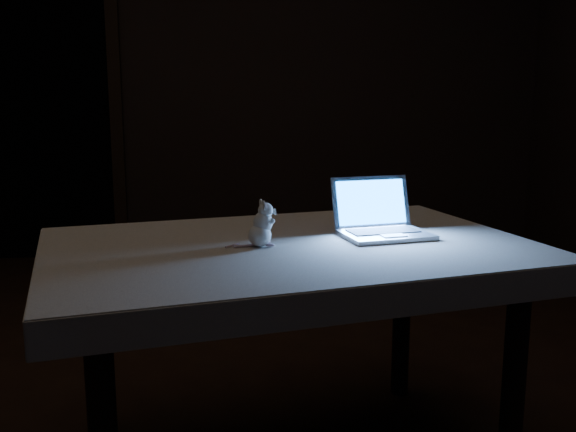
{
  "coord_description": "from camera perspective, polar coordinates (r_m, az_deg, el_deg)",
  "views": [
    {
      "loc": [
        0.08,
        -1.86,
        1.07
      ],
      "look_at": [
        0.26,
        -0.11,
        0.74
      ],
      "focal_mm": 40.0,
      "sensor_mm": 36.0,
      "label": 1
    }
  ],
  "objects": [
    {
      "name": "back_wall",
      "position": [
        4.37,
        -7.04,
        13.53
      ],
      "size": [
        4.5,
        0.04,
        2.6
      ],
      "primitive_type": "cube",
      "color": "black",
      "rests_on": "ground"
    },
    {
      "name": "doorway",
      "position": [
        4.52,
        -21.26,
        9.83
      ],
      "size": [
        1.06,
        0.36,
        2.13
      ],
      "primitive_type": null,
      "color": "black",
      "rests_on": "back_wall"
    },
    {
      "name": "table",
      "position": [
        1.88,
        0.16,
        -12.49
      ],
      "size": [
        1.38,
        1.05,
        0.66
      ],
      "primitive_type": null,
      "rotation": [
        0.0,
        0.0,
        0.23
      ],
      "color": "black",
      "rests_on": "floor"
    },
    {
      "name": "tablecloth",
      "position": [
        1.82,
        2.22,
        -3.31
      ],
      "size": [
        1.34,
        0.91,
        0.08
      ],
      "primitive_type": null,
      "rotation": [
        0.0,
        0.0,
        -0.03
      ],
      "color": "beige",
      "rests_on": "table"
    },
    {
      "name": "laptop",
      "position": [
        1.85,
        8.77,
        0.67
      ],
      "size": [
        0.28,
        0.26,
        0.17
      ],
      "primitive_type": null,
      "rotation": [
        0.0,
        0.0,
        0.2
      ],
      "color": "#A2A1A6",
      "rests_on": "tablecloth"
    },
    {
      "name": "plush_mouse",
      "position": [
        1.72,
        -2.53,
        -0.68
      ],
      "size": [
        0.1,
        0.1,
        0.13
      ],
      "primitive_type": null,
      "rotation": [
        0.0,
        0.0,
        0.09
      ],
      "color": "white",
      "rests_on": "tablecloth"
    }
  ]
}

